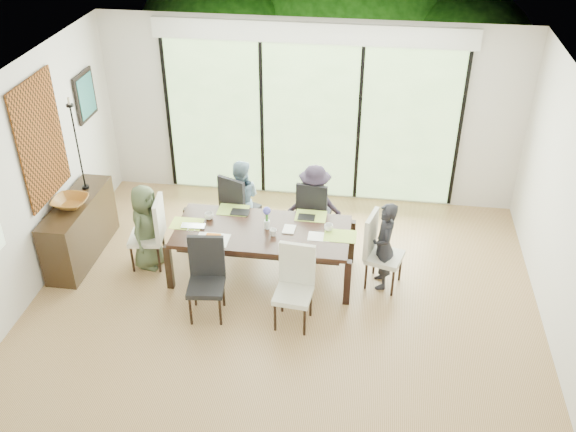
# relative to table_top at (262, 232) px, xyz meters

# --- Properties ---
(floor) EXTENTS (6.00, 5.00, 0.01)m
(floor) POSITION_rel_table_top_xyz_m (0.34, -0.42, -0.64)
(floor) COLOR brown
(floor) RESTS_ON ground
(ceiling) EXTENTS (6.00, 5.00, 0.01)m
(ceiling) POSITION_rel_table_top_xyz_m (0.34, -0.42, 2.07)
(ceiling) COLOR white
(ceiling) RESTS_ON wall_back
(wall_back) EXTENTS (6.00, 0.02, 2.70)m
(wall_back) POSITION_rel_table_top_xyz_m (0.34, 2.09, 0.71)
(wall_back) COLOR beige
(wall_back) RESTS_ON floor
(wall_front) EXTENTS (6.00, 0.02, 2.70)m
(wall_front) POSITION_rel_table_top_xyz_m (0.34, -2.93, 0.71)
(wall_front) COLOR white
(wall_front) RESTS_ON floor
(wall_left) EXTENTS (0.02, 5.00, 2.70)m
(wall_left) POSITION_rel_table_top_xyz_m (-2.67, -0.42, 0.71)
(wall_left) COLOR silver
(wall_left) RESTS_ON floor
(wall_right) EXTENTS (0.02, 5.00, 2.70)m
(wall_right) POSITION_rel_table_top_xyz_m (3.35, -0.42, 0.71)
(wall_right) COLOR silver
(wall_right) RESTS_ON floor
(glass_doors) EXTENTS (4.20, 0.02, 2.30)m
(glass_doors) POSITION_rel_table_top_xyz_m (0.34, 2.05, 0.56)
(glass_doors) COLOR #598C3F
(glass_doors) RESTS_ON wall_back
(blinds_header) EXTENTS (4.40, 0.06, 0.28)m
(blinds_header) POSITION_rel_table_top_xyz_m (0.34, 2.04, 1.86)
(blinds_header) COLOR white
(blinds_header) RESTS_ON wall_back
(mullion_a) EXTENTS (0.05, 0.04, 2.30)m
(mullion_a) POSITION_rel_table_top_xyz_m (-1.76, 2.04, 0.56)
(mullion_a) COLOR black
(mullion_a) RESTS_ON wall_back
(mullion_b) EXTENTS (0.05, 0.04, 2.30)m
(mullion_b) POSITION_rel_table_top_xyz_m (-0.36, 2.04, 0.56)
(mullion_b) COLOR black
(mullion_b) RESTS_ON wall_back
(mullion_c) EXTENTS (0.05, 0.04, 2.30)m
(mullion_c) POSITION_rel_table_top_xyz_m (1.04, 2.04, 0.56)
(mullion_c) COLOR black
(mullion_c) RESTS_ON wall_back
(mullion_d) EXTENTS (0.05, 0.04, 2.30)m
(mullion_d) POSITION_rel_table_top_xyz_m (2.44, 2.04, 0.56)
(mullion_d) COLOR black
(mullion_d) RESTS_ON wall_back
(deck) EXTENTS (6.00, 1.80, 0.10)m
(deck) POSITION_rel_table_top_xyz_m (0.34, 2.98, -0.69)
(deck) COLOR brown
(deck) RESTS_ON ground
(rail_top) EXTENTS (6.00, 0.08, 0.06)m
(rail_top) POSITION_rel_table_top_xyz_m (0.34, 3.78, -0.09)
(rail_top) COLOR brown
(rail_top) RESTS_ON deck
(foliage_left) EXTENTS (3.20, 3.20, 3.20)m
(foliage_left) POSITION_rel_table_top_xyz_m (-1.46, 4.78, 0.80)
(foliage_left) COLOR #14380F
(foliage_left) RESTS_ON ground
(foliage_mid) EXTENTS (4.00, 4.00, 4.00)m
(foliage_mid) POSITION_rel_table_top_xyz_m (0.74, 5.38, 1.16)
(foliage_mid) COLOR #14380F
(foliage_mid) RESTS_ON ground
(foliage_right) EXTENTS (2.80, 2.80, 2.80)m
(foliage_right) POSITION_rel_table_top_xyz_m (2.54, 4.58, 0.62)
(foliage_right) COLOR #14380F
(foliage_right) RESTS_ON ground
(foliage_far) EXTENTS (3.60, 3.60, 3.60)m
(foliage_far) POSITION_rel_table_top_xyz_m (-0.26, 6.08, 0.98)
(foliage_far) COLOR #14380F
(foliage_far) RESTS_ON ground
(table_top) EXTENTS (2.13, 0.98, 0.05)m
(table_top) POSITION_rel_table_top_xyz_m (0.00, 0.00, 0.00)
(table_top) COLOR black
(table_top) RESTS_ON floor
(table_apron) EXTENTS (1.95, 0.80, 0.09)m
(table_apron) POSITION_rel_table_top_xyz_m (0.00, 0.00, -0.08)
(table_apron) COLOR black
(table_apron) RESTS_ON floor
(table_leg_fl) EXTENTS (0.08, 0.08, 0.61)m
(table_leg_fl) POSITION_rel_table_top_xyz_m (-1.08, -0.43, -0.33)
(table_leg_fl) COLOR black
(table_leg_fl) RESTS_ON floor
(table_leg_fr) EXTENTS (0.08, 0.08, 0.61)m
(table_leg_fr) POSITION_rel_table_top_xyz_m (1.08, -0.43, -0.33)
(table_leg_fr) COLOR black
(table_leg_fr) RESTS_ON floor
(table_leg_bl) EXTENTS (0.08, 0.08, 0.61)m
(table_leg_bl) POSITION_rel_table_top_xyz_m (-1.08, 0.43, -0.33)
(table_leg_bl) COLOR black
(table_leg_bl) RESTS_ON floor
(table_leg_br) EXTENTS (0.08, 0.08, 0.61)m
(table_leg_br) POSITION_rel_table_top_xyz_m (1.08, 0.43, -0.33)
(table_leg_br) COLOR black
(table_leg_br) RESTS_ON floor
(chair_left_end) EXTENTS (0.46, 0.46, 0.98)m
(chair_left_end) POSITION_rel_table_top_xyz_m (-1.50, 0.00, -0.15)
(chair_left_end) COLOR white
(chair_left_end) RESTS_ON floor
(chair_right_end) EXTENTS (0.50, 0.50, 0.98)m
(chair_right_end) POSITION_rel_table_top_xyz_m (1.50, 0.00, -0.15)
(chair_right_end) COLOR beige
(chair_right_end) RESTS_ON floor
(chair_far_left) EXTENTS (0.54, 0.54, 0.98)m
(chair_far_left) POSITION_rel_table_top_xyz_m (-0.45, 0.85, -0.15)
(chair_far_left) COLOR black
(chair_far_left) RESTS_ON floor
(chair_far_right) EXTENTS (0.45, 0.45, 0.98)m
(chair_far_right) POSITION_rel_table_top_xyz_m (0.55, 0.85, -0.15)
(chair_far_right) COLOR black
(chair_far_right) RESTS_ON floor
(chair_near_left) EXTENTS (0.45, 0.45, 0.98)m
(chair_near_left) POSITION_rel_table_top_xyz_m (-0.50, -0.87, -0.15)
(chair_near_left) COLOR black
(chair_near_left) RESTS_ON floor
(chair_near_right) EXTENTS (0.44, 0.44, 0.98)m
(chair_near_right) POSITION_rel_table_top_xyz_m (0.50, -0.87, -0.15)
(chair_near_right) COLOR beige
(chair_near_right) RESTS_ON floor
(person_left_end) EXTENTS (0.44, 0.59, 1.14)m
(person_left_end) POSITION_rel_table_top_xyz_m (-1.48, 0.00, -0.07)
(person_left_end) COLOR #465337
(person_left_end) RESTS_ON floor
(person_right_end) EXTENTS (0.40, 0.57, 1.14)m
(person_right_end) POSITION_rel_table_top_xyz_m (1.48, -0.00, -0.07)
(person_right_end) COLOR black
(person_right_end) RESTS_ON floor
(person_far_left) EXTENTS (0.57, 0.39, 1.14)m
(person_far_left) POSITION_rel_table_top_xyz_m (-0.45, 0.83, -0.07)
(person_far_left) COLOR #7190A3
(person_far_left) RESTS_ON floor
(person_far_right) EXTENTS (0.55, 0.36, 1.14)m
(person_far_right) POSITION_rel_table_top_xyz_m (0.55, 0.83, -0.07)
(person_far_right) COLOR #251D2C
(person_far_right) RESTS_ON floor
(placemat_left) EXTENTS (0.39, 0.28, 0.01)m
(placemat_left) POSITION_rel_table_top_xyz_m (-0.95, 0.00, 0.03)
(placemat_left) COLOR #AAC446
(placemat_left) RESTS_ON table_top
(placemat_right) EXTENTS (0.39, 0.28, 0.01)m
(placemat_right) POSITION_rel_table_top_xyz_m (0.95, 0.00, 0.03)
(placemat_right) COLOR #93B33F
(placemat_right) RESTS_ON table_top
(placemat_far_l) EXTENTS (0.39, 0.28, 0.01)m
(placemat_far_l) POSITION_rel_table_top_xyz_m (-0.45, 0.40, 0.03)
(placemat_far_l) COLOR #86A63B
(placemat_far_l) RESTS_ON table_top
(placemat_far_r) EXTENTS (0.39, 0.28, 0.01)m
(placemat_far_r) POSITION_rel_table_top_xyz_m (0.55, 0.40, 0.03)
(placemat_far_r) COLOR #96B340
(placemat_far_r) RESTS_ON table_top
(placemat_paper) EXTENTS (0.39, 0.28, 0.01)m
(placemat_paper) POSITION_rel_table_top_xyz_m (-0.55, -0.30, 0.03)
(placemat_paper) COLOR white
(placemat_paper) RESTS_ON table_top
(tablet_far_l) EXTENTS (0.23, 0.16, 0.01)m
(tablet_far_l) POSITION_rel_table_top_xyz_m (-0.35, 0.35, 0.04)
(tablet_far_l) COLOR black
(tablet_far_l) RESTS_ON table_top
(tablet_far_r) EXTENTS (0.21, 0.15, 0.01)m
(tablet_far_r) POSITION_rel_table_top_xyz_m (0.50, 0.35, 0.04)
(tablet_far_r) COLOR black
(tablet_far_r) RESTS_ON table_top
(papers) EXTENTS (0.27, 0.20, 0.00)m
(papers) POSITION_rel_table_top_xyz_m (0.70, -0.05, 0.03)
(papers) COLOR white
(papers) RESTS_ON table_top
(platter_base) EXTENTS (0.23, 0.23, 0.02)m
(platter_base) POSITION_rel_table_top_xyz_m (-0.55, -0.30, 0.04)
(platter_base) COLOR white
(platter_base) RESTS_ON table_top
(platter_snacks) EXTENTS (0.18, 0.18, 0.01)m
(platter_snacks) POSITION_rel_table_top_xyz_m (-0.55, -0.30, 0.06)
(platter_snacks) COLOR orange
(platter_snacks) RESTS_ON table_top
(vase) EXTENTS (0.07, 0.07, 0.11)m
(vase) POSITION_rel_table_top_xyz_m (0.05, 0.05, 0.08)
(vase) COLOR silver
(vase) RESTS_ON table_top
(hyacinth_stems) EXTENTS (0.04, 0.04, 0.14)m
(hyacinth_stems) POSITION_rel_table_top_xyz_m (0.05, 0.05, 0.19)
(hyacinth_stems) COLOR #337226
(hyacinth_stems) RESTS_ON table_top
(hyacinth_blooms) EXTENTS (0.10, 0.10, 0.10)m
(hyacinth_blooms) POSITION_rel_table_top_xyz_m (0.05, 0.05, 0.27)
(hyacinth_blooms) COLOR #5352CE
(hyacinth_blooms) RESTS_ON table_top
(laptop) EXTENTS (0.30, 0.20, 0.02)m
(laptop) POSITION_rel_table_top_xyz_m (-0.85, -0.10, 0.04)
(laptop) COLOR silver
(laptop) RESTS_ON table_top
(cup_a) EXTENTS (0.13, 0.13, 0.09)m
(cup_a) POSITION_rel_table_top_xyz_m (-0.70, 0.15, 0.07)
(cup_a) COLOR white
(cup_a) RESTS_ON table_top
(cup_b) EXTENTS (0.12, 0.12, 0.08)m
(cup_b) POSITION_rel_table_top_xyz_m (0.15, -0.10, 0.07)
(cup_b) COLOR white
(cup_b) RESTS_ON table_top
(cup_c) EXTENTS (0.11, 0.11, 0.09)m
(cup_c) POSITION_rel_table_top_xyz_m (0.80, 0.10, 0.07)
(cup_c) COLOR white
(cup_c) RESTS_ON table_top
(book) EXTENTS (0.15, 0.20, 0.02)m
(book) POSITION_rel_table_top_xyz_m (0.25, 0.05, 0.03)
(book) COLOR white
(book) RESTS_ON table_top
(sideboard) EXTENTS (0.41, 1.45, 0.82)m
(sideboard) POSITION_rel_table_top_xyz_m (-2.42, 0.07, -0.23)
(sideboard) COLOR black
(sideboard) RESTS_ON floor
(bowl) EXTENTS (0.43, 0.43, 0.11)m
(bowl) POSITION_rel_table_top_xyz_m (-2.42, -0.03, 0.23)
(bowl) COLOR brown
(bowl) RESTS_ON sideboard
(candlestick_base) EXTENTS (0.09, 0.09, 0.04)m
(candlestick_base) POSITION_rel_table_top_xyz_m (-2.42, 0.42, 0.20)
(candlestick_base) COLOR black
(candlestick_base) RESTS_ON sideboard
(candlestick_shaft) EXTENTS (0.02, 0.02, 1.14)m
(candlestick_shaft) POSITION_rel_table_top_xyz_m (-2.42, 0.42, 0.77)
(candlestick_shaft) COLOR black
(candlestick_shaft) RESTS_ON sideboard
(candlestick_pan) EXTENTS (0.09, 0.09, 0.03)m
(candlestick_pan) POSITION_rel_table_top_xyz_m (-2.42, 0.42, 1.33)
(candlestick_pan) COLOR black
(candlestick_pan) RESTS_ON sideboard
(candle) EXTENTS (0.03, 0.03, 0.09)m
(candle) POSITION_rel_table_top_xyz_m (-2.42, 0.42, 1.39)
(candle) COLOR silver
(candle) RESTS_ON sideboard
(tapestry) EXTENTS (0.02, 1.00, 1.50)m
(tapestry) POSITION_rel_table_top_xyz_m (-2.63, -0.02, 1.06)
(tapestry) COLOR brown
(tapestry) RESTS_ON wall_left
(art_frame) EXTENTS (0.03, 0.55, 0.65)m
(art_frame) POSITION_rel_table_top_xyz_m (-2.63, 1.28, 1.11)
(art_frame) COLOR black
(art_frame) RESTS_ON wall_left
(art_canvas) EXTENTS (0.01, 0.45, 0.55)m
(art_canvas) POSITION_rel_table_top_xyz_m (-2.61, 1.28, 1.11)
(art_canvas) COLOR #1A5353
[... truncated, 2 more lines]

